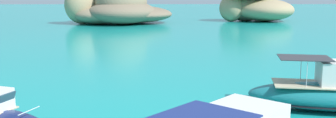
# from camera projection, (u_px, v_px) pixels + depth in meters

# --- Properties ---
(islet_large) EXTENTS (24.62, 23.73, 8.57)m
(islet_large) POSITION_uv_depth(u_px,v_px,m) (116.00, 10.00, 76.92)
(islet_large) COLOR #756651
(islet_large) RESTS_ON ground
(islet_small) EXTENTS (17.29, 15.12, 5.97)m
(islet_small) POSITION_uv_depth(u_px,v_px,m) (254.00, 8.00, 83.74)
(islet_small) COLOR #9E8966
(islet_small) RESTS_ON ground
(motorboat_teal) EXTENTS (9.18, 4.25, 2.77)m
(motorboat_teal) POSITION_uv_depth(u_px,v_px,m) (334.00, 94.00, 20.32)
(motorboat_teal) COLOR #19727A
(motorboat_teal) RESTS_ON ground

